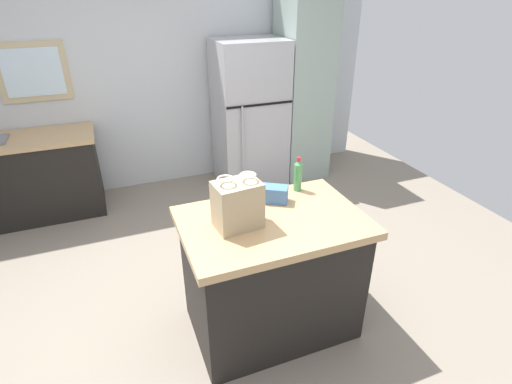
% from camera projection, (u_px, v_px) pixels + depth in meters
% --- Properties ---
extents(ground, '(6.50, 6.50, 0.00)m').
position_uv_depth(ground, '(221.00, 305.00, 3.19)').
color(ground, gray).
extents(back_wall, '(5.42, 0.13, 2.65)m').
position_uv_depth(back_wall, '(152.00, 75.00, 4.60)').
color(back_wall, silver).
rests_on(back_wall, ground).
extents(kitchen_island, '(1.19, 0.81, 0.92)m').
position_uv_depth(kitchen_island, '(272.00, 274.00, 2.80)').
color(kitchen_island, black).
rests_on(kitchen_island, ground).
extents(refrigerator, '(0.80, 0.71, 1.72)m').
position_uv_depth(refrigerator, '(250.00, 114.00, 4.81)').
color(refrigerator, '#B7B7BC').
rests_on(refrigerator, ground).
extents(tall_cabinet, '(0.56, 0.64, 2.25)m').
position_uv_depth(tall_cabinet, '(303.00, 87.00, 4.92)').
color(tall_cabinet, '#9EB2A8').
rests_on(tall_cabinet, ground).
extents(sink_counter, '(1.56, 0.67, 1.07)m').
position_uv_depth(sink_counter, '(22.00, 178.00, 4.20)').
color(sink_counter, black).
rests_on(sink_counter, ground).
extents(shopping_bag, '(0.30, 0.23, 0.35)m').
position_uv_depth(shopping_bag, '(237.00, 205.00, 2.44)').
color(shopping_bag, tan).
rests_on(shopping_bag, kitchen_island).
extents(small_box, '(0.21, 0.19, 0.11)m').
position_uv_depth(small_box, '(275.00, 194.00, 2.77)').
color(small_box, '#4775B7').
rests_on(small_box, kitchen_island).
extents(bottle, '(0.06, 0.06, 0.26)m').
position_uv_depth(bottle, '(298.00, 175.00, 2.89)').
color(bottle, '#4C9956').
rests_on(bottle, kitchen_island).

